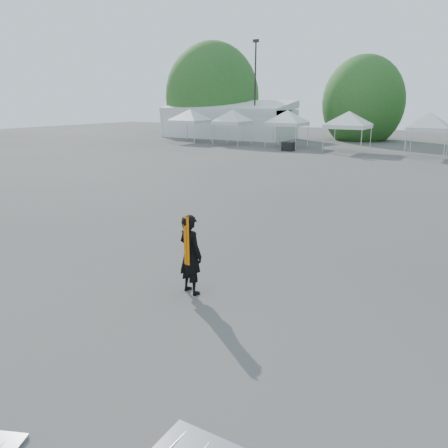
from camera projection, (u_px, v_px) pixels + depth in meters
The scene contains 12 objects.
ground at pixel (270, 270), 11.09m from camera, with size 120.00×120.00×0.00m, color #474442.
marquee at pixel (228, 120), 50.32m from camera, with size 15.00×6.25×4.23m.
light_pole_west at pixel (255, 85), 46.48m from camera, with size 0.60×0.25×10.30m.
tree_far_w at pixel (212, 98), 54.09m from camera, with size 4.80×4.80×7.30m.
tree_mid_w at pixel (363, 103), 46.95m from camera, with size 4.16×4.16×6.33m.
tent_a at pixel (190, 112), 44.74m from camera, with size 4.72×4.72×3.88m.
tent_b at pixel (232, 112), 42.30m from camera, with size 4.23×4.23×3.88m.
tent_c at pixel (288, 113), 39.88m from camera, with size 4.49×4.49×3.88m.
tent_d at pixel (349, 114), 36.12m from camera, with size 4.70×4.70×3.88m.
tent_e at pixel (430, 116), 32.55m from camera, with size 4.05×4.05×3.88m.
man at pixel (190, 254), 9.55m from camera, with size 0.75×0.60×1.80m.
crate_west at pixel (288, 146), 37.32m from camera, with size 0.97×0.75×0.75m, color black.
Camera 1 is at (4.35, -9.47, 4.14)m, focal length 35.00 mm.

